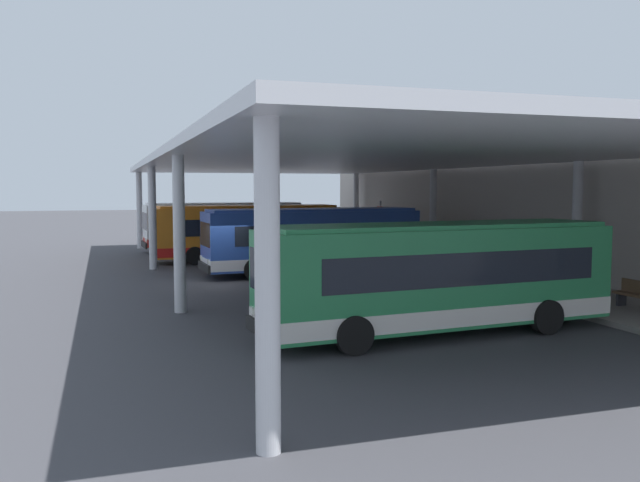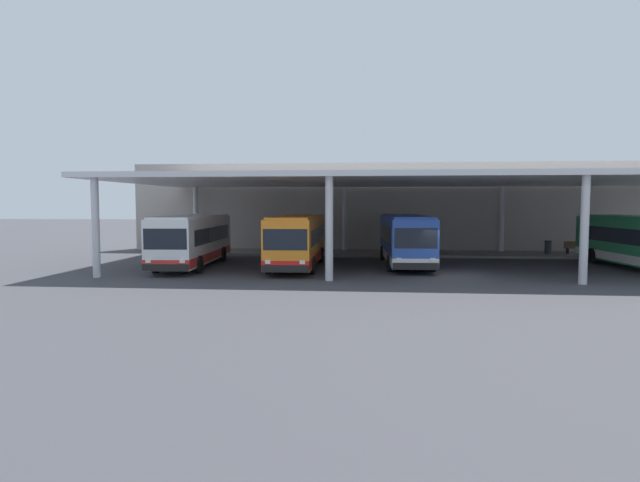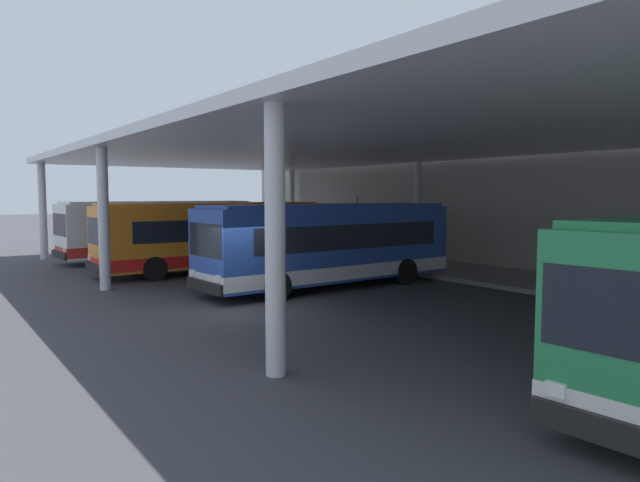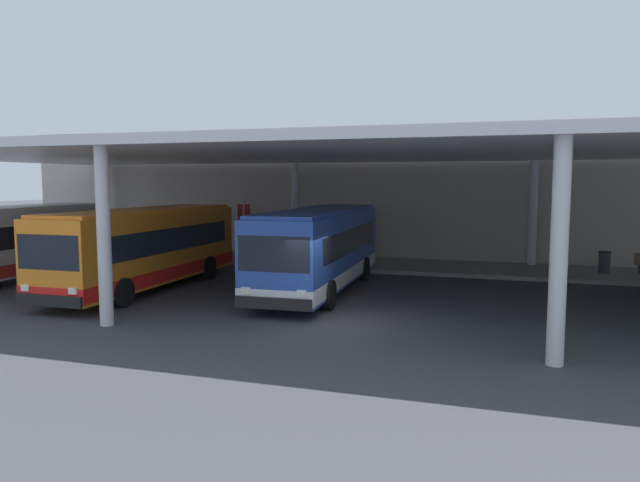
% 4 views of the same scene
% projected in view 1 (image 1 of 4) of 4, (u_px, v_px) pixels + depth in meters
% --- Properties ---
extents(ground_plane, '(200.00, 200.00, 0.00)m').
position_uv_depth(ground_plane, '(223.00, 283.00, 28.67)').
color(ground_plane, '#3D3D42').
extents(platform_kerb, '(42.00, 4.50, 0.18)m').
position_uv_depth(platform_kerb, '(460.00, 271.00, 32.34)').
color(platform_kerb, gray).
rests_on(platform_kerb, ground).
extents(station_building_facade, '(48.00, 1.60, 7.24)m').
position_uv_depth(station_building_facade, '(518.00, 199.00, 33.07)').
color(station_building_facade, '#ADA399').
rests_on(station_building_facade, ground).
extents(canopy_shelter, '(40.00, 17.00, 5.55)m').
position_uv_depth(canopy_shelter, '(341.00, 163.00, 29.96)').
color(canopy_shelter, silver).
rests_on(canopy_shelter, ground).
extents(bus_nearest_bay, '(3.15, 10.66, 3.17)m').
position_uv_depth(bus_nearest_bay, '(225.00, 226.00, 43.69)').
color(bus_nearest_bay, white).
rests_on(bus_nearest_bay, ground).
extents(bus_second_bay, '(2.83, 10.57, 3.17)m').
position_uv_depth(bus_second_bay, '(248.00, 232.00, 37.54)').
color(bus_second_bay, orange).
rests_on(bus_second_bay, ground).
extents(bus_middle_bay, '(3.03, 10.63, 3.17)m').
position_uv_depth(bus_middle_bay, '(312.00, 240.00, 31.79)').
color(bus_middle_bay, '#284CA8').
rests_on(bus_middle_bay, ground).
extents(bus_far_bay, '(3.29, 10.69, 3.17)m').
position_uv_depth(bus_far_bay, '(438.00, 277.00, 18.64)').
color(bus_far_bay, '#28844C').
rests_on(bus_far_bay, ground).
extents(bench_waiting, '(1.80, 0.45, 0.92)m').
position_uv_depth(bench_waiting, '(639.00, 295.00, 21.62)').
color(bench_waiting, brown).
rests_on(bench_waiting, platform_kerb).
extents(trash_bin, '(0.52, 0.52, 0.98)m').
position_uv_depth(trash_bin, '(590.00, 285.00, 23.60)').
color(trash_bin, '#33383D').
rests_on(trash_bin, platform_kerb).
extents(banner_sign, '(0.70, 0.12, 3.20)m').
position_uv_depth(banner_sign, '(380.00, 224.00, 39.53)').
color(banner_sign, '#B2B2B7').
rests_on(banner_sign, platform_kerb).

